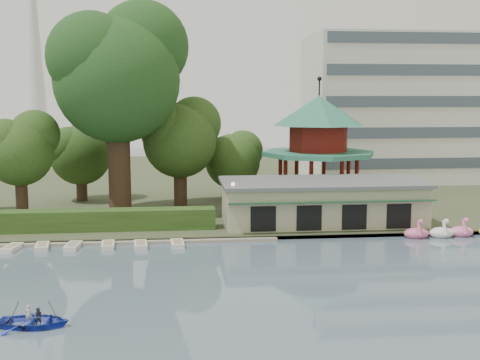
{
  "coord_description": "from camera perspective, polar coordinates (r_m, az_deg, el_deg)",
  "views": [
    {
      "loc": [
        -3.11,
        -32.02,
        11.95
      ],
      "look_at": [
        2.0,
        18.0,
        5.0
      ],
      "focal_mm": 45.0,
      "sensor_mm": 36.0,
      "label": 1
    }
  ],
  "objects": [
    {
      "name": "office_building",
      "position": [
        88.59,
        18.09,
        6.05
      ],
      "size": [
        38.0,
        18.0,
        20.0
      ],
      "color": "silver",
      "rests_on": "shore"
    },
    {
      "name": "embankment",
      "position": [
        50.81,
        -2.17,
        -5.57
      ],
      "size": [
        220.0,
        0.6,
        0.3
      ],
      "primitive_type": "cube",
      "color": "gray",
      "rests_on": "ground"
    },
    {
      "name": "broadcast_tower",
      "position": [
        177.73,
        -19.06,
        14.57
      ],
      "size": [
        8.0,
        8.0,
        96.0
      ],
      "color": "silver",
      "rests_on": "ground"
    },
    {
      "name": "pavilion",
      "position": [
        65.93,
        7.45,
        3.92
      ],
      "size": [
        12.4,
        12.4,
        13.5
      ],
      "color": "tan",
      "rests_on": "shore"
    },
    {
      "name": "rowboat_with_passengers",
      "position": [
        34.05,
        -18.97,
        -12.16
      ],
      "size": [
        5.57,
        4.27,
        2.01
      ],
      "color": "#263CB4",
      "rests_on": "ground"
    },
    {
      "name": "shore",
      "position": [
        84.89,
        -3.68,
        -0.1
      ],
      "size": [
        220.0,
        70.0,
        0.4
      ],
      "primitive_type": "cube",
      "color": "#424930",
      "rests_on": "ground"
    },
    {
      "name": "moored_rowboats",
      "position": [
        50.72,
        -19.67,
        -6.02
      ],
      "size": [
        24.86,
        2.67,
        0.36
      ],
      "color": "silver",
      "rests_on": "ground"
    },
    {
      "name": "big_tree",
      "position": [
        60.55,
        -11.44,
        10.28
      ],
      "size": [
        13.45,
        12.53,
        21.16
      ],
      "color": "#3A281C",
      "rests_on": "shore"
    },
    {
      "name": "ground_plane",
      "position": [
        34.32,
        -0.27,
        -12.51
      ],
      "size": [
        220.0,
        220.0,
        0.0
      ],
      "primitive_type": "plane",
      "color": "slate",
      "rests_on": "ground"
    },
    {
      "name": "boathouse",
      "position": [
        56.38,
        7.7,
        -1.99
      ],
      "size": [
        18.6,
        9.39,
        3.9
      ],
      "color": "tan",
      "rests_on": "shore"
    },
    {
      "name": "hedge",
      "position": [
        54.89,
        -18.26,
        -3.72
      ],
      "size": [
        30.0,
        2.0,
        1.8
      ],
      "primitive_type": "cube",
      "color": "#2F4E1C",
      "rests_on": "shore"
    },
    {
      "name": "small_trees",
      "position": [
        64.68,
        -12.01,
        2.96
      ],
      "size": [
        39.21,
        16.65,
        11.63
      ],
      "color": "#3A281C",
      "rests_on": "shore"
    },
    {
      "name": "dock",
      "position": [
        51.4,
        -15.71,
        -5.74
      ],
      "size": [
        34.0,
        1.6,
        0.24
      ],
      "primitive_type": "cube",
      "color": "gray",
      "rests_on": "ground"
    },
    {
      "name": "lamp_post",
      "position": [
        51.95,
        -0.66,
        -1.67
      ],
      "size": [
        0.36,
        0.36,
        4.28
      ],
      "color": "black",
      "rests_on": "shore"
    }
  ]
}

